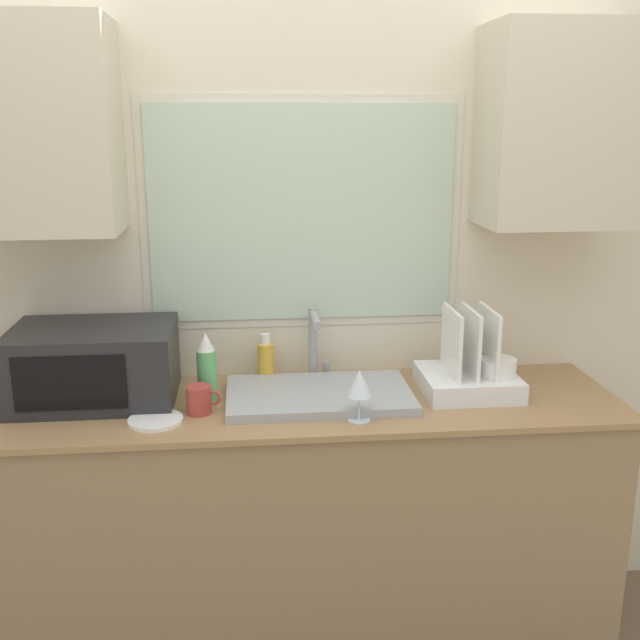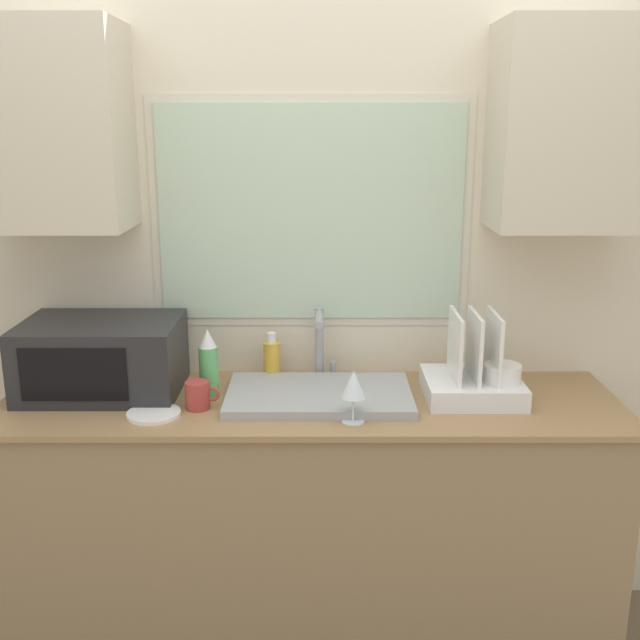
# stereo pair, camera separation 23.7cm
# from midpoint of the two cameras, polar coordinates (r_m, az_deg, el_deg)

# --- Properties ---
(countertop) EXTENTS (2.04, 0.60, 0.92)m
(countertop) POSITION_cam_midpoint_polar(r_m,az_deg,el_deg) (2.68, -3.33, -15.36)
(countertop) COLOR #8C7251
(countertop) RESTS_ON ground_plane
(wall_back) EXTENTS (6.00, 0.38, 2.60)m
(wall_back) POSITION_cam_midpoint_polar(r_m,az_deg,el_deg) (2.63, -3.91, 5.63)
(wall_back) COLOR beige
(wall_back) RESTS_ON ground_plane
(sink_basin) EXTENTS (0.61, 0.37, 0.03)m
(sink_basin) POSITION_cam_midpoint_polar(r_m,az_deg,el_deg) (2.48, -2.82, -5.78)
(sink_basin) COLOR #9EA0A5
(sink_basin) RESTS_ON countertop
(faucet) EXTENTS (0.08, 0.19, 0.26)m
(faucet) POSITION_cam_midpoint_polar(r_m,az_deg,el_deg) (2.61, -3.00, -1.42)
(faucet) COLOR #99999E
(faucet) RESTS_ON countertop
(microwave) EXTENTS (0.52, 0.37, 0.25)m
(microwave) POSITION_cam_midpoint_polar(r_m,az_deg,el_deg) (2.59, -19.37, -3.22)
(microwave) COLOR #232326
(microwave) RESTS_ON countertop
(dish_rack) EXTENTS (0.31, 0.30, 0.29)m
(dish_rack) POSITION_cam_midpoint_polar(r_m,az_deg,el_deg) (2.55, 8.85, -4.06)
(dish_rack) COLOR white
(dish_rack) RESTS_ON countertop
(spray_bottle) EXTENTS (0.06, 0.06, 0.23)m
(spray_bottle) POSITION_cam_midpoint_polar(r_m,az_deg,el_deg) (2.48, -11.36, -3.67)
(spray_bottle) COLOR #59B266
(spray_bottle) RESTS_ON countertop
(soap_bottle) EXTENTS (0.06, 0.06, 0.17)m
(soap_bottle) POSITION_cam_midpoint_polar(r_m,az_deg,el_deg) (2.65, -6.71, -3.12)
(soap_bottle) COLOR gold
(soap_bottle) RESTS_ON countertop
(mug_near_sink) EXTENTS (0.11, 0.08, 0.09)m
(mug_near_sink) POSITION_cam_midpoint_polar(r_m,az_deg,el_deg) (2.40, -12.00, -6.01)
(mug_near_sink) COLOR #A53833
(mug_near_sink) RESTS_ON countertop
(wine_glass) EXTENTS (0.08, 0.08, 0.17)m
(wine_glass) POSITION_cam_midpoint_polar(r_m,az_deg,el_deg) (2.27, 0.03, -4.97)
(wine_glass) COLOR silver
(wine_glass) RESTS_ON countertop
(small_plate) EXTENTS (0.17, 0.17, 0.01)m
(small_plate) POSITION_cam_midpoint_polar(r_m,az_deg,el_deg) (2.38, -15.26, -7.43)
(small_plate) COLOR white
(small_plate) RESTS_ON countertop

